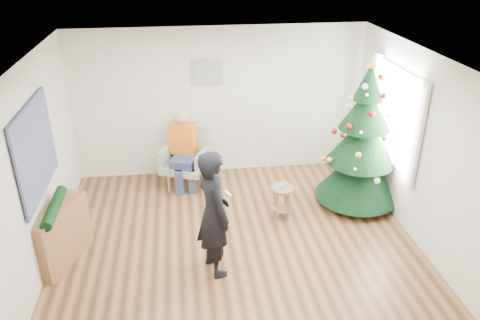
{
  "coord_description": "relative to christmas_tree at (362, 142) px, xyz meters",
  "views": [
    {
      "loc": [
        -0.68,
        -5.18,
        3.93
      ],
      "look_at": [
        0.1,
        0.6,
        1.1
      ],
      "focal_mm": 35.0,
      "sensor_mm": 36.0,
      "label": 1
    }
  ],
  "objects": [
    {
      "name": "floor",
      "position": [
        -2.04,
        -1.05,
        -1.06
      ],
      "size": [
        5.0,
        5.0,
        0.0
      ],
      "primitive_type": "plane",
      "color": "brown",
      "rests_on": "ground"
    },
    {
      "name": "ceiling",
      "position": [
        -2.04,
        -1.05,
        1.54
      ],
      "size": [
        5.0,
        5.0,
        0.0
      ],
      "primitive_type": "plane",
      "rotation": [
        3.14,
        0.0,
        0.0
      ],
      "color": "white",
      "rests_on": "wall_back"
    },
    {
      "name": "wall_back",
      "position": [
        -2.04,
        1.45,
        0.24
      ],
      "size": [
        5.0,
        0.0,
        5.0
      ],
      "primitive_type": "plane",
      "rotation": [
        1.57,
        0.0,
        0.0
      ],
      "color": "silver",
      "rests_on": "floor"
    },
    {
      "name": "wall_front",
      "position": [
        -2.04,
        -3.55,
        0.24
      ],
      "size": [
        5.0,
        0.0,
        5.0
      ],
      "primitive_type": "plane",
      "rotation": [
        -1.57,
        0.0,
        0.0
      ],
      "color": "silver",
      "rests_on": "floor"
    },
    {
      "name": "wall_left",
      "position": [
        -4.54,
        -1.05,
        0.24
      ],
      "size": [
        0.0,
        5.0,
        5.0
      ],
      "primitive_type": "plane",
      "rotation": [
        1.57,
        0.0,
        1.57
      ],
      "color": "silver",
      "rests_on": "floor"
    },
    {
      "name": "wall_right",
      "position": [
        0.46,
        -1.05,
        0.24
      ],
      "size": [
        0.0,
        5.0,
        5.0
      ],
      "primitive_type": "plane",
      "rotation": [
        1.57,
        0.0,
        -1.57
      ],
      "color": "silver",
      "rests_on": "floor"
    },
    {
      "name": "window_panel",
      "position": [
        0.43,
        -0.05,
        0.44
      ],
      "size": [
        0.04,
        1.3,
        1.4
      ],
      "primitive_type": "cube",
      "color": "white",
      "rests_on": "wall_right"
    },
    {
      "name": "curtains",
      "position": [
        0.4,
        -0.05,
        0.44
      ],
      "size": [
        0.05,
        1.75,
        1.5
      ],
      "color": "white",
      "rests_on": "wall_right"
    },
    {
      "name": "christmas_tree",
      "position": [
        0.0,
        0.0,
        0.0
      ],
      "size": [
        1.31,
        1.31,
        2.36
      ],
      "rotation": [
        0.0,
        0.0,
        -0.29
      ],
      "color": "#3F2816",
      "rests_on": "floor"
    },
    {
      "name": "stool",
      "position": [
        -1.29,
        -0.29,
        -0.79
      ],
      "size": [
        0.35,
        0.35,
        0.53
      ],
      "rotation": [
        0.0,
        0.0,
        0.37
      ],
      "color": "brown",
      "rests_on": "floor"
    },
    {
      "name": "laptop",
      "position": [
        -1.29,
        -0.29,
        -0.52
      ],
      "size": [
        0.34,
        0.33,
        0.02
      ],
      "primitive_type": "imported",
      "rotation": [
        0.0,
        0.0,
        0.72
      ],
      "color": "silver",
      "rests_on": "stool"
    },
    {
      "name": "armchair",
      "position": [
        -2.68,
        1.01,
        -0.7
      ],
      "size": [
        0.92,
        0.9,
        1.0
      ],
      "rotation": [
        0.0,
        0.0,
        -0.4
      ],
      "color": "gray",
      "rests_on": "floor"
    },
    {
      "name": "seated_person",
      "position": [
        -2.7,
        0.96,
        -0.39
      ],
      "size": [
        0.53,
        0.68,
        1.31
      ],
      "rotation": [
        0.0,
        0.0,
        -0.4
      ],
      "color": "navy",
      "rests_on": "armchair"
    },
    {
      "name": "standing_man",
      "position": [
        -2.39,
        -1.37,
        -0.22
      ],
      "size": [
        0.59,
        0.71,
        1.68
      ],
      "primitive_type": "imported",
      "rotation": [
        0.0,
        0.0,
        1.92
      ],
      "color": "black",
      "rests_on": "floor"
    },
    {
      "name": "game_controller",
      "position": [
        -2.22,
        -1.4,
        0.06
      ],
      "size": [
        0.08,
        0.13,
        0.04
      ],
      "primitive_type": "cube",
      "rotation": [
        0.0,
        0.0,
        0.35
      ],
      "color": "white",
      "rests_on": "standing_man"
    },
    {
      "name": "console",
      "position": [
        -4.37,
        -0.92,
        -0.66
      ],
      "size": [
        0.64,
        1.04,
        0.8
      ],
      "primitive_type": "cube",
      "rotation": [
        0.0,
        0.0,
        -0.37
      ],
      "color": "brown",
      "rests_on": "floor"
    },
    {
      "name": "garland",
      "position": [
        -4.37,
        -0.92,
        -0.24
      ],
      "size": [
        0.14,
        0.9,
        0.14
      ],
      "primitive_type": "cylinder",
      "rotation": [
        1.57,
        0.0,
        0.0
      ],
      "color": "black",
      "rests_on": "console"
    },
    {
      "name": "tapestry",
      "position": [
        -4.5,
        -0.75,
        0.49
      ],
      "size": [
        0.03,
        1.5,
        1.15
      ],
      "primitive_type": "cube",
      "color": "black",
      "rests_on": "wall_left"
    },
    {
      "name": "framed_picture",
      "position": [
        -2.24,
        1.41,
        0.79
      ],
      "size": [
        0.52,
        0.05,
        0.42
      ],
      "color": "tan",
      "rests_on": "wall_back"
    }
  ]
}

